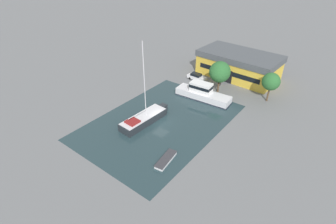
# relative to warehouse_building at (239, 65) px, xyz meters

# --- Properties ---
(ground_plane) EXTENTS (440.00, 440.00, 0.00)m
(ground_plane) POSITION_rel_warehouse_building_xyz_m (-2.37, -27.68, -3.01)
(ground_plane) COLOR slate
(water_canal) EXTENTS (20.54, 29.81, 0.01)m
(water_canal) POSITION_rel_warehouse_building_xyz_m (-2.37, -27.68, -3.01)
(water_canal) COLOR #23383D
(water_canal) RESTS_ON ground
(warehouse_building) EXTENTS (19.57, 11.39, 5.96)m
(warehouse_building) POSITION_rel_warehouse_building_xyz_m (0.00, 0.00, 0.00)
(warehouse_building) COLOR gold
(warehouse_building) RESTS_ON ground
(quay_tree_near_building) EXTENTS (4.62, 4.62, 7.11)m
(quay_tree_near_building) POSITION_rel_warehouse_building_xyz_m (0.28, -10.60, 1.77)
(quay_tree_near_building) COLOR brown
(quay_tree_near_building) RESTS_ON ground
(quay_tree_by_water) EXTENTS (3.65, 3.65, 6.33)m
(quay_tree_by_water) POSITION_rel_warehouse_building_xyz_m (10.48, -7.95, 1.47)
(quay_tree_by_water) COLOR brown
(quay_tree_by_water) RESTS_ON ground
(parked_car) EXTENTS (4.66, 1.92, 1.67)m
(parked_car) POSITION_rel_warehouse_building_xyz_m (-6.84, -8.30, -2.18)
(parked_car) COLOR silver
(parked_car) RESTS_ON ground
(sailboat_moored) EXTENTS (3.51, 10.97, 15.14)m
(sailboat_moored) POSITION_rel_warehouse_building_xyz_m (-4.67, -29.65, -2.20)
(sailboat_moored) COLOR #23282D
(sailboat_moored) RESTS_ON water_canal
(motor_cruiser) EXTENTS (12.17, 4.08, 3.60)m
(motor_cruiser) POSITION_rel_warehouse_building_xyz_m (-0.87, -15.42, -1.72)
(motor_cruiser) COLOR silver
(motor_cruiser) RESTS_ON water_canal
(small_dinghy) EXTENTS (2.09, 4.79, 0.56)m
(small_dinghy) POSITION_rel_warehouse_building_xyz_m (4.94, -35.46, -2.73)
(small_dinghy) COLOR silver
(small_dinghy) RESTS_ON water_canal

